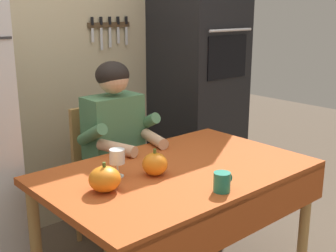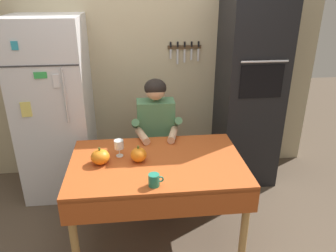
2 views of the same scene
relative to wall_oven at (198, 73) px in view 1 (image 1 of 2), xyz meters
name	(u,v)px [view 1 (image 1 of 2)]	position (x,y,z in m)	size (l,w,h in m)	color
back_wall_assembly	(64,46)	(-1.00, 0.35, 0.25)	(3.70, 0.13, 2.60)	#BCAD89
wall_oven	(198,73)	(0.00, 0.00, 0.00)	(0.60, 0.64, 2.10)	black
dining_table	(180,185)	(-1.05, -0.92, -0.39)	(1.40, 0.90, 0.74)	tan
chair_behind_person	(105,169)	(-1.01, -0.13, -0.54)	(0.40, 0.40, 0.93)	tan
seated_person	(120,143)	(-1.01, -0.32, -0.31)	(0.47, 0.55, 1.25)	#38384C
coffee_mug	(222,182)	(-1.10, -1.25, -0.26)	(0.11, 0.08, 0.09)	#237F66
wine_glass	(117,157)	(-1.35, -0.78, -0.21)	(0.08, 0.08, 0.14)	white
pumpkin_large	(105,179)	(-1.50, -0.89, -0.25)	(0.15, 0.15, 0.14)	orange
pumpkin_medium	(155,164)	(-1.19, -0.89, -0.25)	(0.13, 0.13, 0.14)	orange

